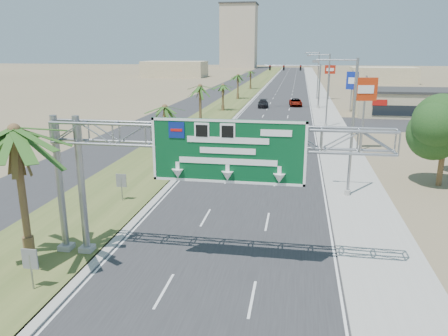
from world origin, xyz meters
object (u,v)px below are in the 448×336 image
signal_mast (308,82)px  car_mid_lane (280,130)px  pole_sign_red_far (330,72)px  car_far (263,104)px  pole_sign_blue (352,82)px  pole_sign_red_near (365,93)px  sign_gantry (197,147)px  store_building (412,103)px  car_right_lane (296,102)px  car_left_lane (238,149)px  palm_near (14,131)px

signal_mast → car_mid_lane: size_ratio=2.15×
car_mid_lane → pole_sign_red_far: 44.26m
car_mid_lane → pole_sign_red_far: bearing=83.0°
car_far → pole_sign_blue: (15.46, -3.70, 4.45)m
pole_sign_red_near → pole_sign_red_far: pole_sign_red_near is taller
sign_gantry → store_building: (23.06, 56.07, -4.06)m
pole_sign_red_near → pole_sign_blue: 30.50m
sign_gantry → pole_sign_red_far: (10.99, 77.60, -0.19)m
pole_sign_red_far → pole_sign_blue: bearing=-82.2°
store_building → pole_sign_red_near: pole_sign_red_near is taller
car_right_lane → pole_sign_red_far: pole_sign_red_far is taller
pole_sign_blue → store_building: bearing=-14.9°
car_right_lane → pole_sign_red_near: bearing=-82.7°
sign_gantry → car_left_lane: sign_gantry is taller
car_left_lane → pole_sign_red_far: (12.11, 54.73, 5.07)m
signal_mast → pole_sign_red_far: bearing=73.0°
pole_sign_red_far → car_mid_lane: bearing=-101.1°
sign_gantry → store_building: sign_gantry is taller
car_right_lane → pole_sign_blue: bearing=-39.4°
pole_sign_blue → car_left_lane: bearing=-112.3°
car_left_lane → pole_sign_blue: pole_sign_blue is taller
car_mid_lane → pole_sign_blue: size_ratio=0.68×
car_far → pole_sign_red_near: pole_sign_red_near is taller
palm_near → store_building: palm_near is taller
signal_mast → store_building: bearing=-19.5°
pole_sign_red_far → car_right_lane: bearing=-119.2°
pole_sign_red_near → pole_sign_red_far: bearing=90.6°
car_right_lane → pole_sign_blue: pole_sign_blue is taller
sign_gantry → car_right_lane: size_ratio=3.36×
store_building → pole_sign_blue: size_ratio=2.54×
signal_mast → pole_sign_blue: signal_mast is taller
sign_gantry → pole_sign_red_far: sign_gantry is taller
sign_gantry → signal_mast: signal_mast is taller
store_building → car_far: 25.75m
pole_sign_blue → pole_sign_red_far: size_ratio=0.95×
palm_near → car_far: size_ratio=1.76×
signal_mast → pole_sign_red_far: signal_mast is taller
palm_near → store_building: bearing=61.7°
car_right_lane → pole_sign_blue: (9.45, -6.74, 4.44)m
car_left_lane → car_mid_lane: bearing=67.7°
car_left_lane → car_mid_lane: size_ratio=0.99×
car_mid_lane → car_far: (-4.45, 27.86, -0.10)m
store_building → car_mid_lane: bearing=-133.5°
palm_near → car_mid_lane: 38.41m
signal_mast → pole_sign_red_near: 34.29m
signal_mast → car_mid_lane: signal_mast is taller
palm_near → pole_sign_red_far: 81.80m
sign_gantry → pole_sign_blue: bearing=77.0°
store_building → car_right_lane: (-18.94, 9.27, -1.31)m
store_building → pole_sign_red_far: pole_sign_red_far is taller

